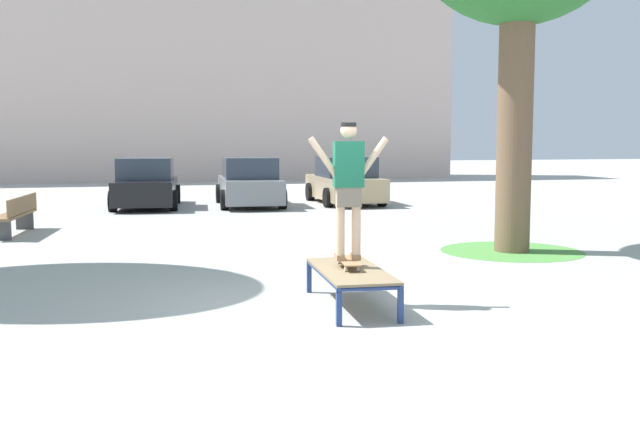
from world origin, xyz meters
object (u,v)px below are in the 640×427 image
skater (348,181)px  car_black (146,185)px  park_bench (16,214)px  skate_box (351,273)px  car_grey (249,184)px  car_tan (345,182)px  skateboard (348,261)px

skater → car_black: 14.41m
car_black → park_bench: (-2.87, -5.94, -0.24)m
skate_box → car_grey: car_grey is taller
car_tan → skateboard: bearing=-106.2°
car_grey → park_bench: 8.25m
car_tan → car_black: bearing=178.6°
car_grey → skateboard: bearing=-94.0°
skateboard → car_grey: 14.02m
skate_box → car_black: bearing=98.3°
car_tan → park_bench: car_tan is taller
car_black → car_tan: same height
skate_box → skater: (0.01, 0.14, 1.12)m
skate_box → car_grey: (0.99, 14.12, 0.28)m
car_tan → park_bench: (-9.07, -5.79, -0.24)m
car_tan → park_bench: size_ratio=1.75×
car_tan → skater: bearing=-106.2°
car_tan → park_bench: bearing=-147.5°
skater → park_bench: (-4.99, 8.28, -1.08)m
skateboard → skater: skater is taller
car_black → car_grey: (3.10, -0.25, 0.00)m
car_black → park_bench: size_ratio=1.78×
car_grey → park_bench: size_ratio=1.77×
skate_box → car_black: 14.52m
car_black → skate_box: bearing=-81.7°
car_grey → car_tan: bearing=1.7°
skate_box → car_tan: (4.10, 14.21, 0.28)m
car_grey → park_bench: (-5.97, -5.69, -0.24)m
skate_box → park_bench: park_bench is taller
car_tan → car_grey: bearing=-178.3°
skate_box → car_grey: 14.16m
car_black → car_grey: size_ratio=1.01×
skate_box → car_tan: bearing=73.9°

